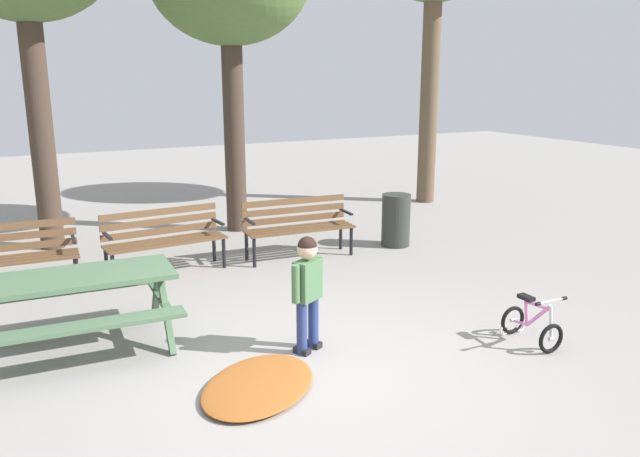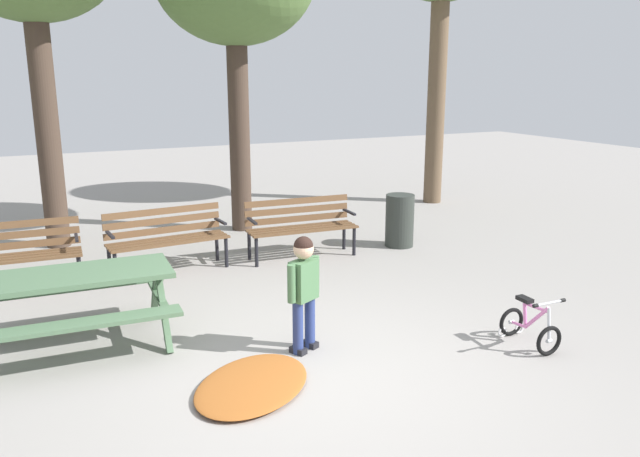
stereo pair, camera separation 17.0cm
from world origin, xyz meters
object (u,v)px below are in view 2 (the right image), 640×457
at_px(picnic_table, 76,290).
at_px(park_bench_far_left, 12,251).
at_px(child_standing, 304,284).
at_px(trash_bin, 400,220).
at_px(park_bench_left, 166,234).
at_px(kids_bicycle, 530,326).
at_px(park_bench_right, 300,223).

height_order(picnic_table, park_bench_far_left, park_bench_far_left).
height_order(child_standing, trash_bin, child_standing).
relative_size(park_bench_far_left, park_bench_left, 1.00).
height_order(kids_bicycle, trash_bin, trash_bin).
distance_m(park_bench_left, park_bench_right, 1.92).
bearing_deg(park_bench_left, park_bench_far_left, 179.22).
distance_m(picnic_table, child_standing, 2.21).
bearing_deg(child_standing, trash_bin, 44.09).
xyz_separation_m(kids_bicycle, trash_bin, (0.85, 3.68, 0.21)).
distance_m(picnic_table, kids_bicycle, 4.45).
height_order(park_bench_far_left, child_standing, child_standing).
bearing_deg(park_bench_right, park_bench_left, 175.14).
distance_m(park_bench_far_left, trash_bin, 5.43).
bearing_deg(park_bench_right, trash_bin, -5.17).
bearing_deg(park_bench_far_left, trash_bin, -3.54).
relative_size(park_bench_far_left, park_bench_right, 1.00).
relative_size(park_bench_far_left, trash_bin, 2.00).
relative_size(park_bench_right, kids_bicycle, 2.88).
bearing_deg(park_bench_right, picnic_table, -149.13).
bearing_deg(kids_bicycle, park_bench_left, 123.85).
relative_size(park_bench_left, child_standing, 1.42).
bearing_deg(park_bench_far_left, park_bench_right, -2.84).
bearing_deg(park_bench_left, picnic_table, -122.38).
bearing_deg(park_bench_far_left, park_bench_left, -0.78).
height_order(park_bench_left, child_standing, child_standing).
distance_m(park_bench_right, child_standing, 3.24).
bearing_deg(park_bench_right, kids_bicycle, -78.69).
height_order(park_bench_left, trash_bin, park_bench_left).
bearing_deg(picnic_table, kids_bicycle, -25.22).
bearing_deg(kids_bicycle, picnic_table, 154.78).
distance_m(park_bench_right, trash_bin, 1.63).
xyz_separation_m(park_bench_far_left, kids_bicycle, (4.57, -4.02, -0.31)).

